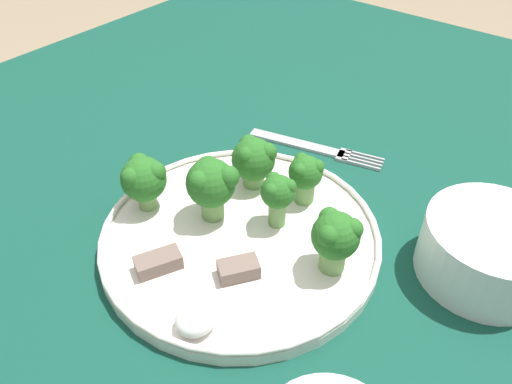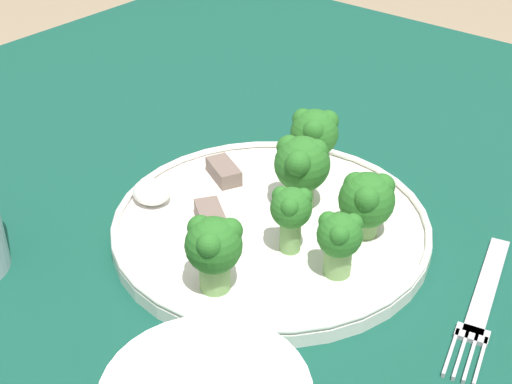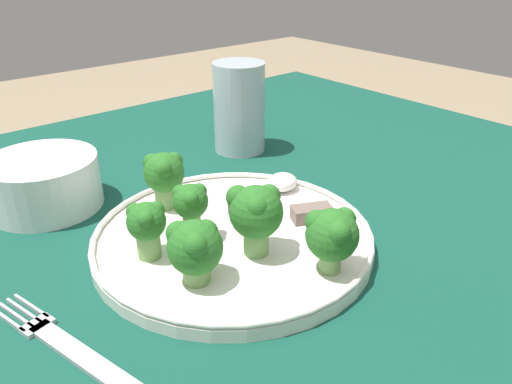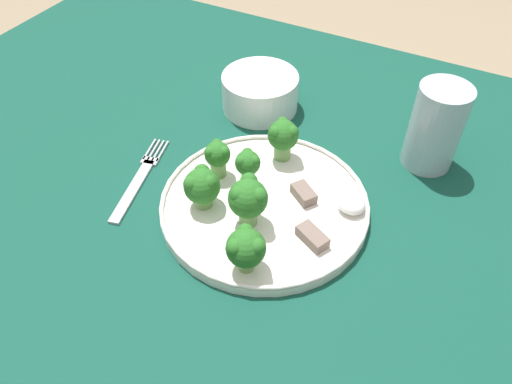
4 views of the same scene
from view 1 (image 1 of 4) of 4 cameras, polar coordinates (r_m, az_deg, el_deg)
The scene contains 13 objects.
table at distance 0.61m, azimuth -0.92°, elevation -7.05°, with size 1.24×1.04×0.73m.
dinner_plate at distance 0.49m, azimuth -1.79°, elevation -5.04°, with size 0.27×0.27×0.02m.
fork at distance 0.62m, azimuth 6.60°, elevation 5.04°, with size 0.06×0.17×0.00m.
cream_bowl at distance 0.50m, azimuth 25.04°, elevation -6.16°, with size 0.12×0.12×0.06m.
broccoli_floret_near_rim_left at distance 0.48m, azimuth -4.86°, elevation 0.83°, with size 0.05×0.05×0.07m.
broccoli_floret_center_left at distance 0.53m, azimuth -0.25°, elevation 3.78°, with size 0.05×0.05×0.06m.
broccoli_floret_back_left at distance 0.47m, azimuth 2.50°, elevation -0.21°, with size 0.03×0.03×0.06m.
broccoli_floret_front_left at distance 0.51m, azimuth -12.73°, elevation 1.52°, with size 0.05×0.05×0.06m.
broccoli_floret_center_back at distance 0.44m, azimuth 9.07°, elevation -5.08°, with size 0.04×0.04×0.06m.
broccoli_floret_mid_cluster at distance 0.51m, azimuth 5.67°, elevation 2.02°, with size 0.04×0.04×0.05m.
meat_slice_front_slice at distance 0.46m, azimuth -11.10°, elevation -7.91°, with size 0.05×0.04×0.01m.
meat_slice_middle_slice at distance 0.45m, azimuth -2.00°, elevation -8.81°, with size 0.04×0.04×0.01m.
sauce_dollop at distance 0.41m, azimuth -6.85°, elevation -14.17°, with size 0.04×0.03×0.02m.
Camera 1 is at (0.32, 0.27, 1.09)m, focal length 35.00 mm.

